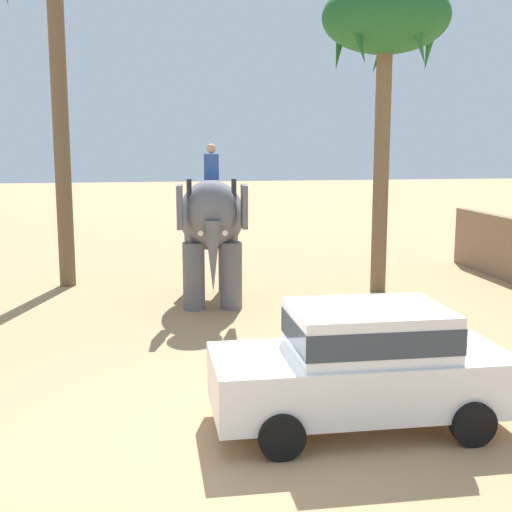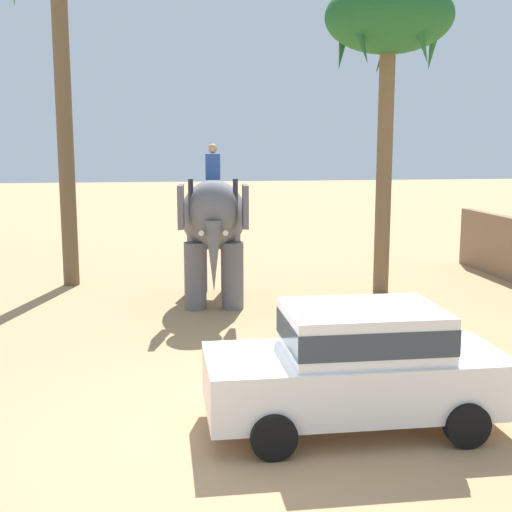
# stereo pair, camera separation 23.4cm
# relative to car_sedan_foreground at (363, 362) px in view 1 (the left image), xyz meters

# --- Properties ---
(ground_plane) EXTENTS (120.00, 120.00, 0.00)m
(ground_plane) POSITION_rel_car_sedan_foreground_xyz_m (-1.72, 0.09, -0.93)
(ground_plane) COLOR tan
(car_sedan_foreground) EXTENTS (4.12, 1.93, 1.70)m
(car_sedan_foreground) POSITION_rel_car_sedan_foreground_xyz_m (0.00, 0.00, 0.00)
(car_sedan_foreground) COLOR white
(car_sedan_foreground) RESTS_ON ground
(elephant_with_mahout) EXTENTS (1.90, 3.95, 3.88)m
(elephant_with_mahout) POSITION_rel_car_sedan_foreground_xyz_m (-1.25, 7.77, 1.06)
(elephant_with_mahout) COLOR slate
(elephant_with_mahout) RESTS_ON ground
(palm_tree_left_of_road) EXTENTS (3.20, 3.20, 7.90)m
(palm_tree_left_of_road) POSITION_rel_car_sedan_foreground_xyz_m (3.24, 8.32, 5.85)
(palm_tree_left_of_road) COLOR brown
(palm_tree_left_of_road) RESTS_ON ground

